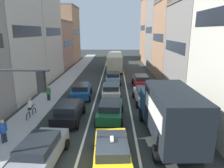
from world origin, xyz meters
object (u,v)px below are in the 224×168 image
Objects in this scene: sedan_left_lane_front at (40,151)px; wagon_right_lane_far at (141,81)px; sedan_centre_lane_second at (110,110)px; hatchback_centre_lane_third at (111,90)px; bus_mid_queue_primary at (115,60)px; coupe_centre_lane_fourth at (113,77)px; sedan_right_lane_behind_truck at (145,95)px; taxi_centre_lane_front at (112,151)px; wagon_left_lane_second at (69,111)px; sedan_left_lane_third at (81,90)px; cyclist_on_sidewalk at (30,108)px; pedestrian_near_kerb at (3,131)px; pedestrian_mid_sidewalk at (48,93)px; removalist_box_truck at (168,111)px.

sedan_left_lane_front is 17.37m from wagon_right_lane_far.
sedan_centre_lane_second is 5.52m from hatchback_centre_lane_third.
wagon_right_lane_far is 11.95m from bus_mid_queue_primary.
coupe_centre_lane_fourth is 8.43m from sedan_right_lane_behind_truck.
coupe_centre_lane_fourth is (0.14, 6.25, 0.00)m from hatchback_centre_lane_third.
bus_mid_queue_primary is (0.01, 27.24, 0.96)m from taxi_centre_lane_front.
sedan_left_lane_third is at bearing 0.84° from wagon_left_lane_second.
wagon_right_lane_far is at bearing -117.23° from coupe_centre_lane_fourth.
cyclist_on_sidewalk reaches higher than pedestrian_near_kerb.
coupe_centre_lane_fourth is at bearing 2.39° from sedan_centre_lane_second.
wagon_left_lane_second is 2.51× the size of cyclist_on_sidewalk.
pedestrian_mid_sidewalk is at bearing 1.08° from cyclist_on_sidewalk.
coupe_centre_lane_fourth is 2.59× the size of pedestrian_near_kerb.
sedan_left_lane_front is at bearing 151.99° from sedan_centre_lane_second.
wagon_left_lane_second and wagon_right_lane_far have the same top height.
bus_mid_queue_primary reaches higher than cyclist_on_sidewalk.
wagon_left_lane_second is 5.81m from sedan_left_lane_third.
sedan_right_lane_behind_truck is (3.37, -1.53, 0.00)m from hatchback_centre_lane_third.
bus_mid_queue_primary is (3.47, 21.74, 0.96)m from wagon_left_lane_second.
bus_mid_queue_primary is at bearing -69.38° from pedestrian_near_kerb.
cyclist_on_sidewalk is (-6.49, -11.74, 0.05)m from coupe_centre_lane_fourth.
hatchback_centre_lane_third is (3.18, 5.89, 0.00)m from wagon_left_lane_second.
sedan_left_lane_third is 3.35m from pedestrian_mid_sidewalk.
sedan_left_lane_third is at bearing -27.36° from cyclist_on_sidewalk.
taxi_centre_lane_front is 2.54× the size of cyclist_on_sidewalk.
taxi_centre_lane_front is at bearing -146.62° from wagon_left_lane_second.
sedan_left_lane_front is at bearing 143.38° from sedan_right_lane_behind_truck.
cyclist_on_sidewalk is at bearing 83.95° from wagon_left_lane_second.
removalist_box_truck is at bearing -166.42° from coupe_centre_lane_fourth.
bus_mid_queue_primary reaches higher than coupe_centre_lane_fourth.
removalist_box_truck is 7.83m from sedan_left_lane_front.
pedestrian_mid_sidewalk is (-6.49, -17.30, -0.81)m from bus_mid_queue_primary.
sedan_left_lane_front is 1.02× the size of coupe_centre_lane_fourth.
hatchback_centre_lane_third is 3.70m from sedan_right_lane_behind_truck.
pedestrian_near_kerb is (-10.13, -13.91, 0.15)m from wagon_right_lane_far.
sedan_left_lane_third is 2.66× the size of pedestrian_mid_sidewalk.
coupe_centre_lane_fourth is at bearing -77.17° from pedestrian_near_kerb.
wagon_right_lane_far is 17.21m from pedestrian_near_kerb.
sedan_left_lane_front is (-7.26, -2.69, -1.18)m from removalist_box_truck.
removalist_box_truck is 10.32m from pedestrian_near_kerb.
wagon_left_lane_second is (0.27, 5.50, 0.00)m from sedan_left_lane_front.
sedan_right_lane_behind_truck is at bearing -105.47° from pedestrian_near_kerb.
sedan_left_lane_third is (-3.43, 11.31, -0.00)m from taxi_centre_lane_front.
hatchback_centre_lane_third and sedan_left_lane_third have the same top height.
bus_mid_queue_primary is (0.29, 15.84, 0.96)m from hatchback_centre_lane_third.
sedan_left_lane_front is 1.02× the size of hatchback_centre_lane_third.
removalist_box_truck is 13.19m from wagon_right_lane_far.
pedestrian_mid_sidewalk is at bearing 159.10° from bus_mid_queue_primary.
pedestrian_near_kerb is at bearing 143.43° from wagon_right_lane_far.
pedestrian_mid_sidewalk is (-9.57, 0.08, 0.15)m from sedan_right_lane_behind_truck.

